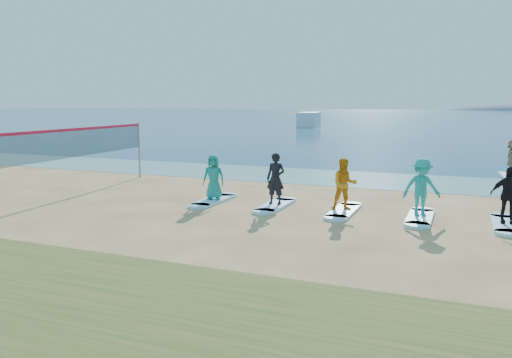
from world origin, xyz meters
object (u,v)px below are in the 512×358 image
at_px(paddleboard, 511,177).
at_px(student_2, 344,184).
at_px(volleyball_net, 75,143).
at_px(student_4, 508,195).
at_px(surfboard_0, 214,200).
at_px(surfboard_1, 275,205).
at_px(surfboard_3, 420,217).
at_px(boat_offshore_a, 309,126).
at_px(surfboard_2, 344,211).
at_px(surfboard_4, 506,224).
at_px(student_3, 422,187).
at_px(student_0, 214,177).
at_px(student_1, 276,179).
at_px(paddleboarder, 512,158).

xyz_separation_m(paddleboard, student_2, (-5.43, -9.97, 0.83)).
bearing_deg(volleyball_net, student_4, 2.46).
distance_m(surfboard_0, surfboard_1, 2.27).
distance_m(surfboard_3, student_4, 2.42).
distance_m(boat_offshore_a, surfboard_2, 61.14).
bearing_deg(surfboard_4, surfboard_1, 180.00).
bearing_deg(student_2, boat_offshore_a, 86.68).
relative_size(volleyball_net, student_3, 5.31).
distance_m(student_0, student_1, 2.27).
height_order(student_1, student_4, student_1).
bearing_deg(surfboard_1, student_3, 0.00).
bearing_deg(student_0, surfboard_3, -10.40).
distance_m(surfboard_3, student_3, 0.90).
bearing_deg(paddleboarder, surfboard_3, 155.72).
bearing_deg(surfboard_4, student_1, 180.00).
height_order(surfboard_0, surfboard_3, same).
xyz_separation_m(paddleboarder, student_0, (-9.97, -9.97, -0.09)).
bearing_deg(student_0, surfboard_0, 0.00).
distance_m(surfboard_0, student_3, 6.88).
bearing_deg(surfboard_1, student_2, 0.00).
height_order(surfboard_1, student_4, student_4).
height_order(student_3, student_4, student_3).
bearing_deg(volleyball_net, student_1, 4.63).
distance_m(paddleboarder, surfboard_4, 10.05).
bearing_deg(paddleboarder, surfboard_4, 168.22).
relative_size(paddleboard, surfboard_3, 1.36).
height_order(paddleboard, boat_offshore_a, boat_offshore_a).
height_order(student_3, surfboard_4, student_3).
bearing_deg(student_4, surfboard_2, 174.51).
xyz_separation_m(paddleboard, surfboard_2, (-5.43, -9.97, -0.01)).
bearing_deg(surfboard_3, surfboard_4, 0.00).
bearing_deg(surfboard_2, surfboard_4, 0.00).
xyz_separation_m(paddleboard, surfboard_1, (-7.70, -9.97, -0.01)).
height_order(paddleboard, surfboard_2, paddleboard).
bearing_deg(paddleboard, surfboard_1, -131.62).
xyz_separation_m(paddleboard, student_1, (-7.70, -9.97, 0.88)).
bearing_deg(surfboard_2, student_2, 0.00).
xyz_separation_m(paddleboarder, student_1, (-7.70, -9.97, -0.02)).
relative_size(surfboard_1, student_1, 1.30).
bearing_deg(student_4, surfboard_3, 174.51).
relative_size(surfboard_3, student_3, 1.29).
bearing_deg(student_0, surfboard_2, -10.40).
bearing_deg(surfboard_0, volleyball_net, -173.45).
bearing_deg(paddleboarder, volleyball_net, 117.78).
bearing_deg(student_2, student_0, 159.15).
distance_m(student_0, student_2, 4.55).
distance_m(surfboard_1, student_2, 2.43).
bearing_deg(student_4, surfboard_1, 174.51).
relative_size(surfboard_0, surfboard_2, 1.00).
relative_size(student_0, surfboard_3, 0.70).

